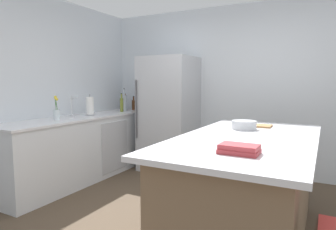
# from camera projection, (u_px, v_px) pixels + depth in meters

# --- Properties ---
(wall_rear) EXTENTS (6.00, 0.10, 2.60)m
(wall_rear) POSITION_uv_depth(u_px,v_px,m) (250.00, 90.00, 4.55)
(wall_rear) COLOR silver
(wall_rear) RESTS_ON ground_plane
(wall_left) EXTENTS (0.10, 6.00, 2.60)m
(wall_left) POSITION_uv_depth(u_px,v_px,m) (14.00, 91.00, 3.73)
(wall_left) COLOR silver
(wall_left) RESTS_ON ground_plane
(counter_run_left) EXTENTS (0.68, 2.65, 0.92)m
(counter_run_left) POSITION_uv_depth(u_px,v_px,m) (83.00, 147.00, 4.34)
(counter_run_left) COLOR silver
(counter_run_left) RESTS_ON ground_plane
(kitchen_island) EXTENTS (1.11, 2.14, 0.93)m
(kitchen_island) POSITION_uv_depth(u_px,v_px,m) (246.00, 188.00, 2.62)
(kitchen_island) COLOR #7A6047
(kitchen_island) RESTS_ON ground_plane
(refrigerator) EXTENTS (0.81, 0.78, 1.82)m
(refrigerator) POSITION_uv_depth(u_px,v_px,m) (169.00, 114.00, 4.78)
(refrigerator) COLOR #B7BABF
(refrigerator) RESTS_ON ground_plane
(sink_faucet) EXTENTS (0.15, 0.05, 0.30)m
(sink_faucet) POSITION_uv_depth(u_px,v_px,m) (72.00, 106.00, 4.18)
(sink_faucet) COLOR silver
(sink_faucet) RESTS_ON counter_run_left
(flower_vase) EXTENTS (0.08, 0.08, 0.32)m
(flower_vase) POSITION_uv_depth(u_px,v_px,m) (56.00, 113.00, 3.84)
(flower_vase) COLOR silver
(flower_vase) RESTS_ON counter_run_left
(paper_towel_roll) EXTENTS (0.14, 0.14, 0.31)m
(paper_towel_roll) POSITION_uv_depth(u_px,v_px,m) (90.00, 106.00, 4.41)
(paper_towel_roll) COLOR gray
(paper_towel_roll) RESTS_ON counter_run_left
(syrup_bottle) EXTENTS (0.06, 0.06, 0.25)m
(syrup_bottle) POSITION_uv_depth(u_px,v_px,m) (134.00, 105.00, 5.29)
(syrup_bottle) COLOR #5B3319
(syrup_bottle) RESTS_ON counter_run_left
(vinegar_bottle) EXTENTS (0.05, 0.05, 0.29)m
(vinegar_bottle) POSITION_uv_depth(u_px,v_px,m) (125.00, 103.00, 5.28)
(vinegar_bottle) COLOR #994C23
(vinegar_bottle) RESTS_ON counter_run_left
(whiskey_bottle) EXTENTS (0.08, 0.08, 0.27)m
(whiskey_bottle) POSITION_uv_depth(u_px,v_px,m) (122.00, 104.00, 5.19)
(whiskey_bottle) COLOR brown
(whiskey_bottle) RESTS_ON counter_run_left
(soda_bottle) EXTENTS (0.08, 0.08, 0.39)m
(soda_bottle) POSITION_uv_depth(u_px,v_px,m) (124.00, 103.00, 5.05)
(soda_bottle) COLOR silver
(soda_bottle) RESTS_ON counter_run_left
(olive_oil_bottle) EXTENTS (0.05, 0.05, 0.31)m
(olive_oil_bottle) POSITION_uv_depth(u_px,v_px,m) (122.00, 104.00, 4.96)
(olive_oil_bottle) COLOR olive
(olive_oil_bottle) RESTS_ON counter_run_left
(cookbook_stack) EXTENTS (0.26, 0.18, 0.06)m
(cookbook_stack) POSITION_uv_depth(u_px,v_px,m) (239.00, 149.00, 1.96)
(cookbook_stack) COLOR #A83338
(cookbook_stack) RESTS_ON kitchen_island
(mixing_bowl) EXTENTS (0.25, 0.25, 0.09)m
(mixing_bowl) POSITION_uv_depth(u_px,v_px,m) (244.00, 125.00, 2.99)
(mixing_bowl) COLOR #B2B5BA
(mixing_bowl) RESTS_ON kitchen_island
(cutting_board) EXTENTS (0.32, 0.20, 0.02)m
(cutting_board) POSITION_uv_depth(u_px,v_px,m) (256.00, 126.00, 3.20)
(cutting_board) COLOR #9E7042
(cutting_board) RESTS_ON kitchen_island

